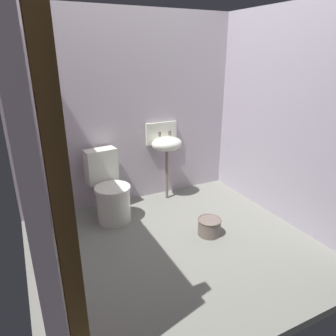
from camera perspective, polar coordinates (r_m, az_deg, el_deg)
name	(u,v)px	position (r m, az deg, el deg)	size (l,w,h in m)	color
ground_plane	(180,243)	(3.33, 2.20, -13.57)	(2.93, 2.65, 0.08)	slate
wall_back	(136,111)	(3.88, -5.94, 10.46)	(2.93, 0.10, 2.30)	#B1A7B1
wall_left	(23,148)	(2.60, -25.09, 3.41)	(0.10, 2.45, 2.30)	#B7A0AF
wall_right	(281,117)	(3.71, 20.13, 8.83)	(0.10, 2.45, 2.30)	#AEA6B6
wooden_door_post	(62,203)	(1.60, -19.00, -6.05)	(0.10, 0.10, 2.30)	olive
toilet_near_wall	(110,192)	(3.62, -10.69, -4.38)	(0.45, 0.63, 0.78)	silver
sink	(166,143)	(3.90, -0.40, 4.65)	(0.42, 0.35, 0.99)	#6D5F58
bucket	(209,226)	(3.36, 7.62, -10.60)	(0.25, 0.25, 0.18)	#6D5F58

